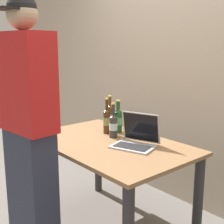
% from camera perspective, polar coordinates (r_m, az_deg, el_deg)
% --- Properties ---
extents(desk, '(1.33, 0.84, 0.75)m').
position_cam_1_polar(desk, '(2.52, -0.54, -8.57)').
color(desk, olive).
rests_on(desk, ground).
extents(laptop, '(0.38, 0.35, 0.25)m').
position_cam_1_polar(laptop, '(2.37, 4.48, -4.83)').
color(laptop, '#B7BABC').
rests_on(laptop, desk).
extents(beer_bottle_green, '(0.06, 0.06, 0.31)m').
position_cam_1_polar(beer_bottle_green, '(2.68, -0.96, -1.52)').
color(beer_bottle_green, '#472B14').
rests_on(beer_bottle_green, desk).
extents(beer_bottle_amber, '(0.07, 0.07, 0.29)m').
position_cam_1_polar(beer_bottle_amber, '(2.73, 1.13, -1.40)').
color(beer_bottle_amber, '#1E5123').
rests_on(beer_bottle_amber, desk).
extents(beer_bottle_dark, '(0.07, 0.07, 0.29)m').
position_cam_1_polar(beer_bottle_dark, '(2.57, 0.24, -2.43)').
color(beer_bottle_dark, '#333333').
rests_on(beer_bottle_dark, desk).
extents(beer_bottle_brown, '(0.07, 0.07, 0.32)m').
position_cam_1_polar(beer_bottle_brown, '(2.78, -0.43, -0.85)').
color(beer_bottle_brown, brown).
rests_on(beer_bottle_brown, desk).
extents(person_figure, '(0.43, 0.30, 1.81)m').
position_cam_1_polar(person_figure, '(2.10, -14.95, -4.32)').
color(person_figure, '#2D3347').
rests_on(person_figure, ground).
extents(back_wall, '(6.00, 0.10, 2.60)m').
position_cam_1_polar(back_wall, '(3.02, 12.85, 7.97)').
color(back_wall, tan).
rests_on(back_wall, ground).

